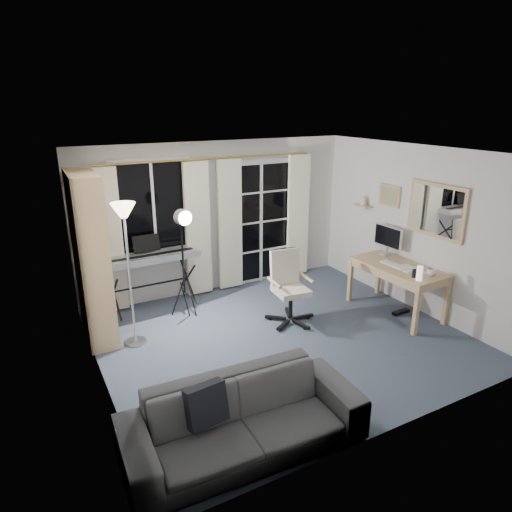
{
  "coord_description": "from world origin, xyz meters",
  "views": [
    {
      "loc": [
        -2.84,
        -4.54,
        2.96
      ],
      "look_at": [
        -0.2,
        0.35,
        1.08
      ],
      "focal_mm": 32.0,
      "sensor_mm": 36.0,
      "label": 1
    }
  ],
  "objects": [
    {
      "name": "mug",
      "position": [
        1.98,
        -0.6,
        0.79
      ],
      "size": [
        0.12,
        0.1,
        0.12
      ],
      "primitive_type": "imported",
      "rotation": [
        0.0,
        0.0,
        0.04
      ],
      "color": "silver",
      "rests_on": "desk"
    },
    {
      "name": "french_door",
      "position": [
        0.75,
        1.97,
        1.03
      ],
      "size": [
        1.32,
        0.09,
        2.11
      ],
      "color": "white",
      "rests_on": "floor"
    },
    {
      "name": "keyboard_piano",
      "position": [
        -1.23,
        1.7,
        0.8
      ],
      "size": [
        1.46,
        0.72,
        1.05
      ],
      "rotation": [
        0.0,
        0.0,
        0.02
      ],
      "color": "black",
      "rests_on": "floor"
    },
    {
      "name": "desk_clutter",
      "position": [
        1.82,
        -0.33,
        0.57
      ],
      "size": [
        0.41,
        0.83,
        0.92
      ],
      "rotation": [
        0.0,
        0.0,
        0.04
      ],
      "color": "white",
      "rests_on": "desk"
    },
    {
      "name": "sofa",
      "position": [
        -1.35,
        -1.55,
        0.42
      ],
      "size": [
        2.16,
        0.72,
        0.84
      ],
      "rotation": [
        0.0,
        0.0,
        -0.05
      ],
      "color": "#343437",
      "rests_on": "floor"
    },
    {
      "name": "wall_mirror",
      "position": [
        2.22,
        -0.35,
        1.55
      ],
      "size": [
        0.04,
        0.94,
        0.74
      ],
      "color": "tan",
      "rests_on": "floor"
    },
    {
      "name": "window",
      "position": [
        -1.05,
        1.97,
        1.5
      ],
      "size": [
        1.2,
        0.08,
        1.4
      ],
      "color": "white",
      "rests_on": "floor"
    },
    {
      "name": "desk",
      "position": [
        1.88,
        -0.1,
        0.64
      ],
      "size": [
        0.73,
        1.38,
        0.73
      ],
      "rotation": [
        0.0,
        0.0,
        0.04
      ],
      "color": "tan",
      "rests_on": "floor"
    },
    {
      "name": "torchiere_lamp",
      "position": [
        -1.72,
        0.8,
        1.48
      ],
      "size": [
        0.31,
        0.31,
        1.84
      ],
      "rotation": [
        0.0,
        0.0,
        0.07
      ],
      "color": "#B2B2B7",
      "rests_on": "floor"
    },
    {
      "name": "monitor",
      "position": [
        2.08,
        0.35,
        1.0
      ],
      "size": [
        0.18,
        0.53,
        0.46
      ],
      "rotation": [
        0.0,
        0.0,
        0.04
      ],
      "color": "silver",
      "rests_on": "desk"
    },
    {
      "name": "bookshelf",
      "position": [
        -2.13,
        1.22,
        1.03
      ],
      "size": [
        0.38,
        1.02,
        2.17
      ],
      "rotation": [
        0.0,
        0.0,
        -0.03
      ],
      "color": "tan",
      "rests_on": "floor"
    },
    {
      "name": "floor",
      "position": [
        0.0,
        0.0,
        -0.01
      ],
      "size": [
        4.5,
        4.0,
        0.02
      ],
      "primitive_type": "cube",
      "color": "#333B4B",
      "rests_on": "ground"
    },
    {
      "name": "curtains",
      "position": [
        -0.14,
        1.88,
        1.09
      ],
      "size": [
        3.6,
        0.07,
        2.13
      ],
      "color": "gold",
      "rests_on": "floor"
    },
    {
      "name": "studio_light",
      "position": [
        -0.87,
        1.2,
        1.3
      ],
      "size": [
        0.34,
        0.34,
        1.62
      ],
      "rotation": [
        0.0,
        0.0,
        0.23
      ],
      "color": "black",
      "rests_on": "floor"
    },
    {
      "name": "wall_shelf",
      "position": [
        2.16,
        1.05,
        1.41
      ],
      "size": [
        0.16,
        0.3,
        0.18
      ],
      "color": "tan",
      "rests_on": "floor"
    },
    {
      "name": "framed_print",
      "position": [
        2.23,
        0.55,
        1.6
      ],
      "size": [
        0.03,
        0.42,
        0.32
      ],
      "color": "tan",
      "rests_on": "floor"
    },
    {
      "name": "office_chair",
      "position": [
        0.36,
        0.47,
        0.6
      ],
      "size": [
        0.69,
        0.7,
        1.02
      ],
      "rotation": [
        0.0,
        0.0,
        -0.1
      ],
      "color": "black",
      "rests_on": "floor"
    }
  ]
}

